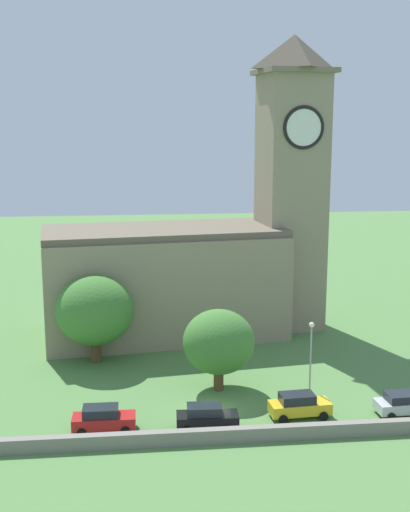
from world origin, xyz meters
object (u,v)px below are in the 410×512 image
(car_silver, at_px, (405,403))
(tree_riverside_west, at_px, (219,342))
(car_yellow, at_px, (299,405))
(car_black, at_px, (207,417))
(church, at_px, (201,253))
(tree_riverside_east, at_px, (95,310))
(streetlamp_west_mid, at_px, (311,349))
(car_red, at_px, (103,419))

(car_silver, distance_m, tree_riverside_west, 15.70)
(car_yellow, bearing_deg, car_black, -169.93)
(church, xyz_separation_m, car_yellow, (5.31, -22.50, -7.77))
(car_black, relative_size, car_yellow, 0.97)
(church, xyz_separation_m, car_silver, (13.70, -22.86, -7.86))
(church, distance_m, tree_riverside_east, 14.28)
(tree_riverside_west, bearing_deg, streetlamp_west_mid, -27.72)
(car_yellow, bearing_deg, car_red, -177.01)
(car_black, bearing_deg, tree_riverside_east, 120.02)
(car_yellow, relative_size, tree_riverside_west, 0.69)
(car_red, bearing_deg, car_yellow, 2.99)
(church, height_order, car_silver, church)
(car_silver, height_order, tree_riverside_west, tree_riverside_west)
(car_red, relative_size, car_silver, 0.97)
(car_black, bearing_deg, church, 85.06)
(car_red, height_order, tree_riverside_west, tree_riverside_west)
(church, relative_size, streetlamp_west_mid, 4.56)
(car_black, xyz_separation_m, car_yellow, (7.37, 1.31, 0.01))
(tree_riverside_east, bearing_deg, car_silver, -30.39)
(tree_riverside_west, distance_m, tree_riverside_east, 13.45)
(tree_riverside_west, bearing_deg, tree_riverside_east, 143.26)
(car_silver, bearing_deg, car_yellow, 177.52)
(streetlamp_west_mid, bearing_deg, car_silver, -21.78)
(car_red, xyz_separation_m, car_silver, (23.42, 0.42, -0.08))
(car_red, relative_size, car_black, 1.00)
(car_black, xyz_separation_m, tree_riverside_east, (-8.91, 15.41, 4.14))
(church, distance_m, car_silver, 27.79)
(church, height_order, car_black, church)
(car_silver, xyz_separation_m, tree_riverside_east, (-24.67, 14.47, 4.21))
(car_yellow, height_order, tree_riverside_east, tree_riverside_east)
(car_red, height_order, car_black, car_red)
(church, height_order, streetlamp_west_mid, church)
(car_silver, bearing_deg, car_black, -176.57)
(tree_riverside_west, bearing_deg, car_silver, -24.83)
(church, bearing_deg, tree_riverside_east, -142.57)
(car_red, xyz_separation_m, streetlamp_west_mid, (16.49, 3.19, 3.65))
(car_black, relative_size, streetlamp_west_mid, 0.68)
(car_red, bearing_deg, streetlamp_west_mid, 10.95)
(car_black, xyz_separation_m, tree_riverside_west, (1.85, 7.38, 3.31))
(car_silver, relative_size, tree_riverside_west, 0.68)
(streetlamp_west_mid, distance_m, tree_riverside_west, 7.89)
(tree_riverside_west, bearing_deg, car_black, -104.09)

